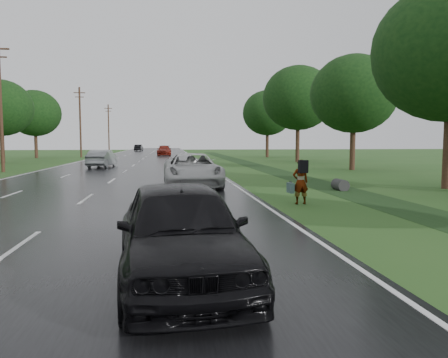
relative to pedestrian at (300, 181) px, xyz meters
The scene contains 20 objects.
ground 10.01m from the pedestrian, 145.10° to the right, with size 220.00×220.00×0.00m, color #254E1B.
road 40.14m from the pedestrian, 101.76° to the left, with size 14.00×180.00×0.04m, color black.
edge_stripe_east 39.33m from the pedestrian, 92.08° to the left, with size 0.12×180.00×0.01m, color silver.
edge_stripe_west 42.04m from the pedestrian, 110.80° to the left, with size 0.12×180.00×0.01m, color silver.
center_line 40.14m from the pedestrian, 101.76° to the left, with size 0.12×180.00×0.01m, color silver.
drainage_ditch 13.44m from the pedestrian, 75.67° to the left, with size 2.20×120.00×0.56m.
utility_pole_mid 26.33m from the pedestrian, 132.01° to the left, with size 1.60×0.26×10.00m.
utility_pole_far 52.45m from the pedestrian, 109.42° to the left, with size 1.60×0.26×10.00m.
utility_pole_distant 81.29m from the pedestrian, 102.36° to the left, with size 1.60×0.26×10.00m.
tree_east_c 21.51m from the pedestrian, 61.29° to the left, with size 7.00×7.00×9.29m.
tree_east_d 34.28m from the pedestrian, 73.41° to the left, with size 8.00×8.00×10.76m.
tree_east_f 47.54m from the pedestrian, 78.62° to the left, with size 7.20×7.20×9.62m.
tree_west_d 40.42m from the pedestrian, 123.91° to the left, with size 6.60×6.60×8.80m.
tree_west_f 52.84m from the pedestrian, 115.91° to the left, with size 7.00×7.00×9.29m.
pedestrian is the anchor object (origin of this frame).
white_pickup 7.51m from the pedestrian, 119.33° to the left, with size 2.81×6.09×1.69m, color #BCBCBC.
dark_sedan 9.79m from the pedestrian, 118.55° to the right, with size 1.99×4.94×1.68m, color black.
silver_sedan 26.15m from the pedestrian, 114.14° to the left, with size 1.64×4.69×1.55m, color gray.
far_car_red 55.02m from the pedestrian, 95.80° to the left, with size 2.22×5.47×1.59m, color maroon.
far_car_dark 88.76m from the pedestrian, 97.63° to the left, with size 1.56×4.46×1.47m, color black.
Camera 1 is at (3.32, -10.00, 2.36)m, focal length 35.00 mm.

